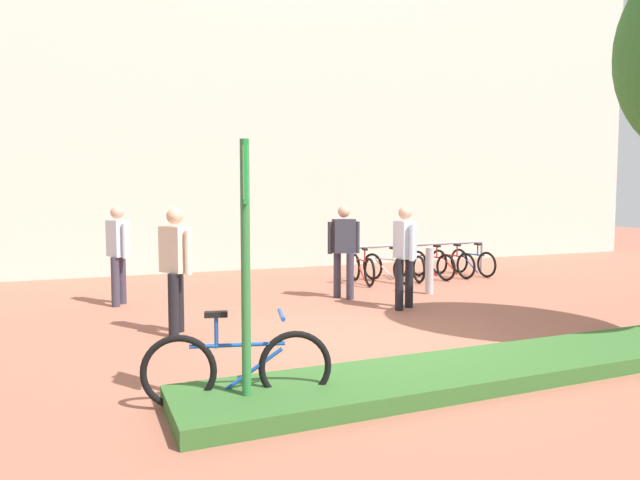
# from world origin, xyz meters

# --- Properties ---
(ground_plane) EXTENTS (60.00, 60.00, 0.00)m
(ground_plane) POSITION_xyz_m (0.00, 0.00, 0.00)
(ground_plane) COLOR #9E5B47
(building_facade) EXTENTS (28.00, 1.20, 10.00)m
(building_facade) POSITION_xyz_m (0.00, 8.36, 5.00)
(building_facade) COLOR beige
(building_facade) RESTS_ON ground
(planter_strip) EXTENTS (7.00, 1.10, 0.16)m
(planter_strip) POSITION_xyz_m (0.76, -1.83, 0.08)
(planter_strip) COLOR #336028
(planter_strip) RESTS_ON ground
(parking_sign_post) EXTENTS (0.11, 0.36, 2.33)m
(parking_sign_post) POSITION_xyz_m (-2.08, -1.83, 1.53)
(parking_sign_post) COLOR #2D7238
(parking_sign_post) RESTS_ON ground
(bike_at_sign) EXTENTS (1.64, 0.55, 0.86)m
(bike_at_sign) POSITION_xyz_m (-2.10, -1.63, 0.35)
(bike_at_sign) COLOR black
(bike_at_sign) RESTS_ON ground
(bike_rack_cluster) EXTENTS (3.75, 1.71, 0.83)m
(bike_rack_cluster) POSITION_xyz_m (3.81, 4.51, 0.35)
(bike_rack_cluster) COLOR #99999E
(bike_rack_cluster) RESTS_ON ground
(bollard_steel) EXTENTS (0.16, 0.16, 0.90)m
(bollard_steel) POSITION_xyz_m (2.84, 2.72, 0.45)
(bollard_steel) COLOR #ADADB2
(bollard_steel) RESTS_ON ground
(person_suited_navy) EXTENTS (0.60, 0.41, 1.72)m
(person_suited_navy) POSITION_xyz_m (1.10, 2.92, 0.98)
(person_suited_navy) COLOR #383342
(person_suited_navy) RESTS_ON ground
(person_casual_tan) EXTENTS (0.38, 0.57, 1.72)m
(person_casual_tan) POSITION_xyz_m (-2.77, 3.84, 0.98)
(person_casual_tan) COLOR #383342
(person_casual_tan) RESTS_ON ground
(person_shirt_white) EXTENTS (0.43, 0.61, 1.72)m
(person_shirt_white) POSITION_xyz_m (1.60, 1.62, 0.98)
(person_shirt_white) COLOR black
(person_shirt_white) RESTS_ON ground
(person_shirt_blue) EXTENTS (0.41, 0.54, 1.72)m
(person_shirt_blue) POSITION_xyz_m (-2.19, 1.30, 0.98)
(person_shirt_blue) COLOR black
(person_shirt_blue) RESTS_ON ground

